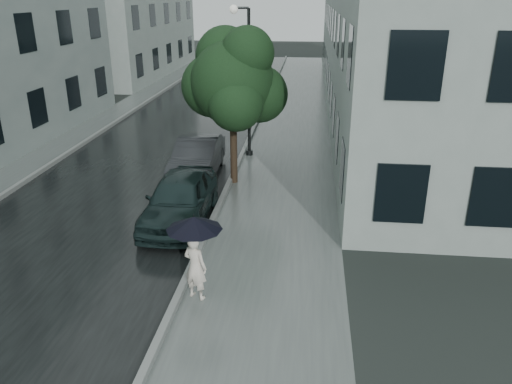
# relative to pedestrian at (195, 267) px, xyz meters

# --- Properties ---
(ground) EXTENTS (120.00, 120.00, 0.00)m
(ground) POSITION_rel_pedestrian_xyz_m (1.20, 1.00, -0.74)
(ground) COLOR black
(ground) RESTS_ON ground
(sidewalk) EXTENTS (3.50, 60.00, 0.01)m
(sidewalk) POSITION_rel_pedestrian_xyz_m (1.45, 13.00, -0.74)
(sidewalk) COLOR slate
(sidewalk) RESTS_ON ground
(kerb_near) EXTENTS (0.15, 60.00, 0.15)m
(kerb_near) POSITION_rel_pedestrian_xyz_m (-0.38, 13.00, -0.67)
(kerb_near) COLOR slate
(kerb_near) RESTS_ON ground
(asphalt_road) EXTENTS (6.85, 60.00, 0.00)m
(asphalt_road) POSITION_rel_pedestrian_xyz_m (-3.88, 13.00, -0.74)
(asphalt_road) COLOR black
(asphalt_road) RESTS_ON ground
(kerb_far) EXTENTS (0.15, 60.00, 0.15)m
(kerb_far) POSITION_rel_pedestrian_xyz_m (-7.37, 13.00, -0.67)
(kerb_far) COLOR slate
(kerb_far) RESTS_ON ground
(sidewalk_far) EXTENTS (1.70, 60.00, 0.01)m
(sidewalk_far) POSITION_rel_pedestrian_xyz_m (-8.30, 13.00, -0.74)
(sidewalk_far) COLOR #4C5451
(sidewalk_far) RESTS_ON ground
(building_near) EXTENTS (7.02, 36.00, 9.00)m
(building_near) POSITION_rel_pedestrian_xyz_m (6.67, 20.50, 3.76)
(building_near) COLOR gray
(building_near) RESTS_ON ground
(building_far_b) EXTENTS (7.02, 18.00, 8.00)m
(building_far_b) POSITION_rel_pedestrian_xyz_m (-12.57, 31.00, 3.26)
(building_far_b) COLOR gray
(building_far_b) RESTS_ON ground
(pedestrian) EXTENTS (0.63, 0.53, 1.46)m
(pedestrian) POSITION_rel_pedestrian_xyz_m (0.00, 0.00, 0.00)
(pedestrian) COLOR beige
(pedestrian) RESTS_ON sidewalk
(umbrella) EXTENTS (1.34, 1.34, 0.99)m
(umbrella) POSITION_rel_pedestrian_xyz_m (0.01, 0.05, 1.00)
(umbrella) COLOR black
(umbrella) RESTS_ON ground
(street_tree) EXTENTS (3.54, 3.21, 5.18)m
(street_tree) POSITION_rel_pedestrian_xyz_m (-0.25, 7.13, 2.72)
(street_tree) COLOR #332619
(street_tree) RESTS_ON ground
(lamp_post) EXTENTS (0.83, 0.44, 5.68)m
(lamp_post) POSITION_rel_pedestrian_xyz_m (-0.24, 10.11, 2.49)
(lamp_post) COLOR black
(lamp_post) RESTS_ON ground
(car_near) EXTENTS (1.66, 4.11, 1.40)m
(car_near) POSITION_rel_pedestrian_xyz_m (-1.28, 3.72, -0.04)
(car_near) COLOR black
(car_near) RESTS_ON ground
(car_far) EXTENTS (1.51, 4.09, 1.34)m
(car_far) POSITION_rel_pedestrian_xyz_m (-1.64, 7.53, -0.07)
(car_far) COLOR #222427
(car_far) RESTS_ON ground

